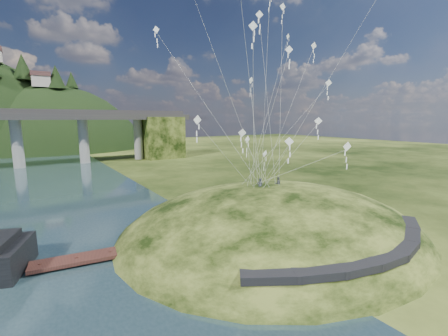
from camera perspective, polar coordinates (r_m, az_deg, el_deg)
ground at (r=29.23m, az=-0.05°, el=-16.06°), size 320.00×320.00×0.00m
grass_hill at (r=35.82m, az=9.17°, el=-13.84°), size 36.00×32.00×13.00m
footpath at (r=27.29m, az=25.94°, el=-14.19°), size 22.29×5.84×0.83m
wooden_dock at (r=30.25m, az=-20.86°, el=-14.96°), size 12.98×3.76×0.92m
kite_flyers at (r=35.23m, az=8.89°, el=-1.78°), size 3.60×0.84×1.87m
kite_swarm at (r=33.18m, az=9.13°, el=18.68°), size 20.47×16.65×19.68m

